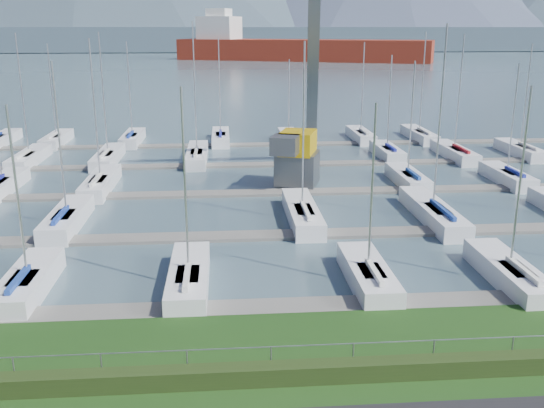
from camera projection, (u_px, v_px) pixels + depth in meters
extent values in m
cube|color=#495F6A|center=(228.00, 56.00, 270.86)|extent=(800.00, 540.00, 0.20)
cube|color=#253513|center=(300.00, 373.00, 21.59)|extent=(80.00, 0.70, 0.70)
cylinder|color=gray|center=(299.00, 346.00, 21.73)|extent=(80.00, 0.04, 0.04)
cube|color=#425260|center=(226.00, 38.00, 336.01)|extent=(900.00, 80.00, 12.00)
cube|color=gray|center=(282.00, 308.00, 27.87)|extent=(90.00, 1.60, 0.25)
cube|color=slate|center=(267.00, 236.00, 37.44)|extent=(90.00, 1.60, 0.25)
cube|color=slate|center=(258.00, 193.00, 47.00)|extent=(90.00, 1.60, 0.25)
cube|color=slate|center=(252.00, 165.00, 56.57)|extent=(90.00, 1.60, 0.25)
cube|color=slate|center=(247.00, 145.00, 66.13)|extent=(90.00, 1.60, 0.25)
cube|color=#55585C|center=(297.00, 168.00, 49.03)|extent=(4.03, 4.03, 2.60)
cube|color=#C89C0B|center=(298.00, 142.00, 48.43)|extent=(3.52, 4.03, 1.80)
cube|color=slate|center=(314.00, 25.00, 50.34)|extent=(2.52, 11.25, 19.89)
cube|color=#56585E|center=(285.00, 145.00, 46.37)|extent=(2.58, 2.71, 1.40)
cube|color=maroon|center=(302.00, 53.00, 230.43)|extent=(96.17, 52.91, 10.00)
cube|color=silver|center=(219.00, 32.00, 238.05)|extent=(18.23, 18.23, 12.00)
cube|color=silver|center=(219.00, 14.00, 236.07)|extent=(10.42, 10.42, 4.00)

